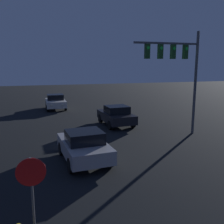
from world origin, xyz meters
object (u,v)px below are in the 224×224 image
object	(u,v)px
car_mid	(116,115)
stop_sign	(32,181)
car_near	(84,146)
car_far	(56,102)
traffic_signal_mast	(178,64)

from	to	relation	value
car_mid	stop_sign	xyz separation A→B (m)	(-6.16, -11.60, 0.82)
stop_sign	car_near	bearing A→B (deg)	64.77
car_near	stop_sign	size ratio (longest dim) A/B	1.81
car_near	stop_sign	bearing A→B (deg)	-119.33
stop_sign	car_far	bearing A→B (deg)	83.94
car_mid	stop_sign	world-z (taller)	stop_sign
car_near	car_mid	distance (m)	7.63
car_near	car_mid	xyz separation A→B (m)	(3.80, 6.61, 0.00)
car_far	stop_sign	world-z (taller)	stop_sign
traffic_signal_mast	stop_sign	bearing A→B (deg)	-139.47
car_near	stop_sign	xyz separation A→B (m)	(-2.35, -4.99, 0.82)
car_far	stop_sign	bearing A→B (deg)	84.17
car_mid	car_far	xyz separation A→B (m)	(-3.99, 8.84, 0.00)
car_mid	traffic_signal_mast	size ratio (longest dim) A/B	0.60
car_near	traffic_signal_mast	distance (m)	8.37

